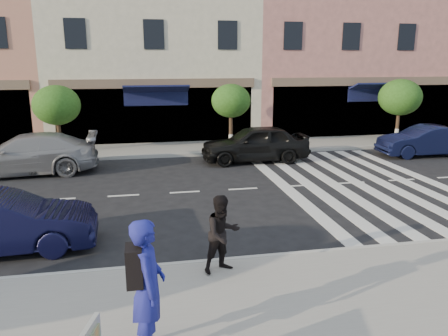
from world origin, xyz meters
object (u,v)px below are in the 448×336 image
car_far_mid (255,143)px  car_far_right (425,141)px  walker (222,234)px  photographer (148,286)px  car_far_left (26,154)px

car_far_mid → car_far_right: size_ratio=1.09×
walker → car_far_right: bearing=19.6°
photographer → car_far_mid: bearing=-20.9°
walker → car_far_mid: walker is taller
car_far_mid → car_far_right: (7.95, -0.40, -0.09)m
photographer → car_far_left: (-4.35, 11.81, -0.39)m
photographer → car_far_right: size_ratio=0.48×
car_far_left → car_far_mid: 9.19m
photographer → car_far_left: photographer is taller
car_far_right → car_far_mid: bearing=-90.0°
car_far_left → walker: bearing=28.5°
photographer → car_far_left: 12.59m
car_far_left → car_far_right: size_ratio=1.26×
photographer → car_far_left: size_ratio=0.38×
photographer → car_far_mid: 13.14m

